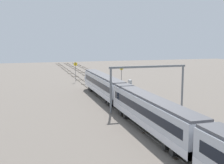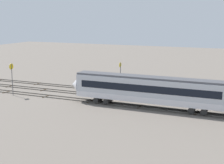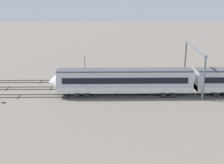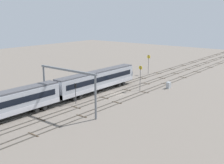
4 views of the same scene
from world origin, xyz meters
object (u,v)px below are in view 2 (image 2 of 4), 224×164
speed_sign_mid_trackside (120,74)px  signal_light_trackside_approach (214,93)px  relay_cabinet (101,83)px  speed_sign_near_foreground (12,74)px

speed_sign_mid_trackside → signal_light_trackside_approach: 17.52m
signal_light_trackside_approach → relay_cabinet: signal_light_trackside_approach is taller
speed_sign_near_foreground → relay_cabinet: size_ratio=3.74×
speed_sign_mid_trackside → signal_light_trackside_approach: size_ratio=1.40×
signal_light_trackside_approach → speed_sign_near_foreground: bearing=7.0°
signal_light_trackside_approach → relay_cabinet: (22.86, -8.74, -2.01)m
speed_sign_near_foreground → speed_sign_mid_trackside: 19.45m
speed_sign_mid_trackside → relay_cabinet: size_ratio=3.82×
speed_sign_near_foreground → signal_light_trackside_approach: (-34.44, -4.21, -1.07)m
signal_light_trackside_approach → relay_cabinet: bearing=-20.9°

